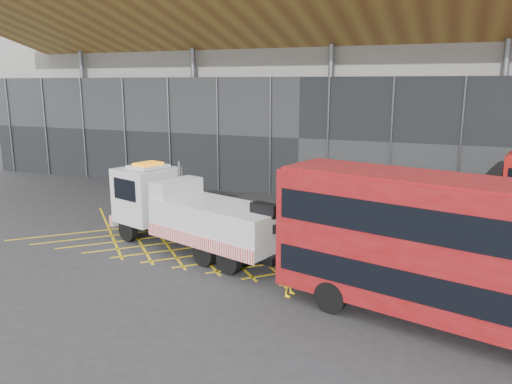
% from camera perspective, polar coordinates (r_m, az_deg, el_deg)
% --- Properties ---
extents(ground_plane, '(120.00, 120.00, 0.00)m').
position_cam_1_polar(ground_plane, '(24.94, -7.75, -5.51)').
color(ground_plane, '#2B2B2D').
extents(road_markings, '(24.76, 7.16, 0.01)m').
position_cam_1_polar(road_markings, '(23.25, 0.86, -6.71)').
color(road_markings, yellow).
rests_on(road_markings, ground_plane).
extents(construction_building, '(55.00, 23.97, 18.00)m').
position_cam_1_polar(construction_building, '(40.16, 8.13, 14.20)').
color(construction_building, gray).
rests_on(construction_building, ground_plane).
extents(recovery_truck, '(11.02, 5.34, 3.87)m').
position_cam_1_polar(recovery_truck, '(23.15, -7.69, -2.30)').
color(recovery_truck, black).
rests_on(recovery_truck, ground_plane).
extents(bus_towed, '(12.10, 5.48, 4.81)m').
position_cam_1_polar(bus_towed, '(16.46, 22.41, -6.05)').
color(bus_towed, maroon).
rests_on(bus_towed, ground_plane).
extents(worker, '(0.53, 0.75, 1.98)m').
position_cam_1_polar(worker, '(18.32, 3.91, -8.83)').
color(worker, yellow).
rests_on(worker, ground_plane).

